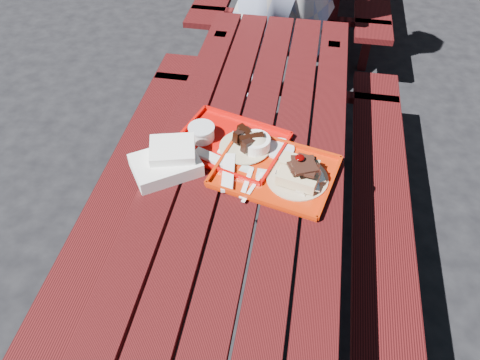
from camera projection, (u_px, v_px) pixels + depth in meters
The scene contains 5 objects.
ground at pixel (245, 272), 2.33m from camera, with size 60.00×60.00×0.00m, color black.
picnic_table_near at pixel (246, 198), 1.93m from camera, with size 1.41×2.40×0.75m.
near_tray at pixel (277, 164), 1.75m from camera, with size 0.49×0.42×0.14m.
far_tray at pixel (228, 143), 1.85m from camera, with size 0.48×0.42×0.07m.
white_cloth at pixel (168, 161), 1.75m from camera, with size 0.30×0.28×0.10m.
Camera 1 is at (0.20, -1.27, 2.00)m, focal length 35.00 mm.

